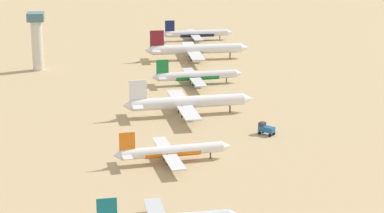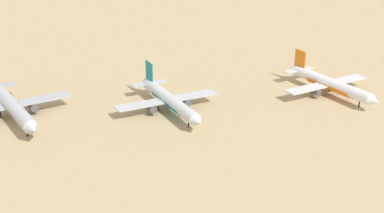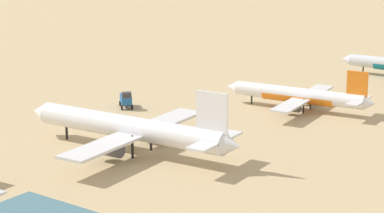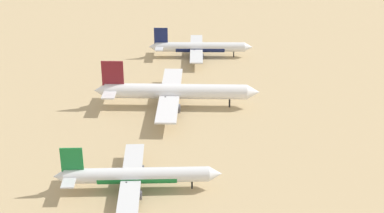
{
  "view_description": "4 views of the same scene",
  "coord_description": "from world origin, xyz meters",
  "px_view_note": "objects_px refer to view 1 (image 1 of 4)",
  "views": [
    {
      "loc": [
        -27.71,
        -249.85,
        78.45
      ],
      "look_at": [
        2.95,
        -7.85,
        6.14
      ],
      "focal_mm": 71.0,
      "sensor_mm": 36.0,
      "label": 1
    },
    {
      "loc": [
        108.27,
        -137.0,
        53.87
      ],
      "look_at": [
        -5.99,
        -87.19,
        3.87
      ],
      "focal_mm": 49.34,
      "sensor_mm": 36.0,
      "label": 2
    },
    {
      "loc": [
        -85.29,
        103.42,
        42.17
      ],
      "look_at": [
        -0.9,
        -11.71,
        6.27
      ],
      "focal_mm": 70.94,
      "sensor_mm": 36.0,
      "label": 3
    },
    {
      "loc": [
        28.19,
        -66.17,
        71.64
      ],
      "look_at": [
        22.44,
        75.74,
        5.91
      ],
      "focal_mm": 54.3,
      "sensor_mm": 36.0,
      "label": 4
    }
  ],
  "objects_px": {
    "parked_jet_4": "(196,76)",
    "service_truck": "(266,128)",
    "parked_jet_6": "(196,34)",
    "parked_jet_5": "(195,49)",
    "parked_jet_2": "(172,151)",
    "parked_jet_3": "(187,103)",
    "control_tower": "(37,38)"
  },
  "relations": [
    {
      "from": "parked_jet_4",
      "to": "service_truck",
      "type": "xyz_separation_m",
      "value": [
        13.98,
        -65.7,
        -1.53
      ]
    },
    {
      "from": "parked_jet_4",
      "to": "parked_jet_6",
      "type": "height_order",
      "value": "parked_jet_4"
    },
    {
      "from": "parked_jet_5",
      "to": "parked_jet_6",
      "type": "relative_size",
      "value": 1.3
    },
    {
      "from": "parked_jet_5",
      "to": "service_truck",
      "type": "relative_size",
      "value": 8.79
    },
    {
      "from": "parked_jet_2",
      "to": "parked_jet_3",
      "type": "bearing_deg",
      "value": 77.84
    },
    {
      "from": "parked_jet_6",
      "to": "service_truck",
      "type": "relative_size",
      "value": 6.78
    },
    {
      "from": "service_truck",
      "to": "parked_jet_4",
      "type": "bearing_deg",
      "value": 102.01
    },
    {
      "from": "parked_jet_3",
      "to": "parked_jet_4",
      "type": "bearing_deg",
      "value": 77.77
    },
    {
      "from": "parked_jet_2",
      "to": "parked_jet_6",
      "type": "bearing_deg",
      "value": 80.15
    },
    {
      "from": "parked_jet_3",
      "to": "service_truck",
      "type": "xyz_separation_m",
      "value": [
        22.88,
        -24.63,
        -2.46
      ]
    },
    {
      "from": "parked_jet_2",
      "to": "parked_jet_4",
      "type": "height_order",
      "value": "parked_jet_4"
    },
    {
      "from": "parked_jet_3",
      "to": "parked_jet_5",
      "type": "height_order",
      "value": "parked_jet_5"
    },
    {
      "from": "parked_jet_2",
      "to": "control_tower",
      "type": "height_order",
      "value": "control_tower"
    },
    {
      "from": "parked_jet_4",
      "to": "service_truck",
      "type": "bearing_deg",
      "value": -77.99
    },
    {
      "from": "parked_jet_4",
      "to": "parked_jet_5",
      "type": "relative_size",
      "value": 0.78
    },
    {
      "from": "parked_jet_3",
      "to": "service_truck",
      "type": "relative_size",
      "value": 8.5
    },
    {
      "from": "parked_jet_3",
      "to": "parked_jet_5",
      "type": "distance_m",
      "value": 87.03
    },
    {
      "from": "parked_jet_3",
      "to": "control_tower",
      "type": "bearing_deg",
      "value": 127.13
    },
    {
      "from": "parked_jet_3",
      "to": "parked_jet_5",
      "type": "bearing_deg",
      "value": 80.52
    },
    {
      "from": "parked_jet_3",
      "to": "parked_jet_2",
      "type": "bearing_deg",
      "value": -102.16
    },
    {
      "from": "parked_jet_3",
      "to": "parked_jet_6",
      "type": "xyz_separation_m",
      "value": [
        20.47,
        128.9,
        -0.96
      ]
    },
    {
      "from": "parked_jet_6",
      "to": "parked_jet_2",
      "type": "bearing_deg",
      "value": -99.85
    },
    {
      "from": "parked_jet_2",
      "to": "parked_jet_6",
      "type": "height_order",
      "value": "parked_jet_6"
    },
    {
      "from": "parked_jet_6",
      "to": "parked_jet_5",
      "type": "bearing_deg",
      "value": -98.1
    },
    {
      "from": "parked_jet_5",
      "to": "control_tower",
      "type": "height_order",
      "value": "control_tower"
    },
    {
      "from": "parked_jet_3",
      "to": "parked_jet_6",
      "type": "bearing_deg",
      "value": 80.98
    },
    {
      "from": "parked_jet_5",
      "to": "control_tower",
      "type": "bearing_deg",
      "value": -170.34
    },
    {
      "from": "parked_jet_3",
      "to": "service_truck",
      "type": "height_order",
      "value": "parked_jet_3"
    },
    {
      "from": "parked_jet_3",
      "to": "parked_jet_5",
      "type": "relative_size",
      "value": 0.97
    },
    {
      "from": "control_tower",
      "to": "parked_jet_3",
      "type": "bearing_deg",
      "value": -52.87
    },
    {
      "from": "parked_jet_3",
      "to": "service_truck",
      "type": "bearing_deg",
      "value": -47.1
    },
    {
      "from": "parked_jet_4",
      "to": "control_tower",
      "type": "height_order",
      "value": "control_tower"
    }
  ]
}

